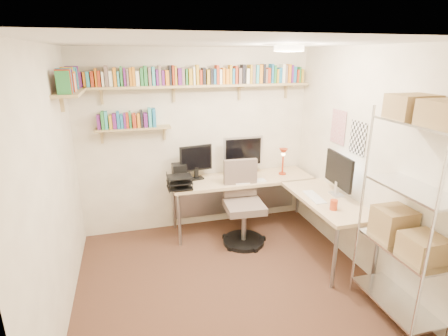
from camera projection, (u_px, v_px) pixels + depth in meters
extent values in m
plane|color=#3F281B|center=(227.00, 281.00, 3.88)|extent=(3.20, 3.20, 0.00)
cube|color=beige|center=(197.00, 141.00, 4.87)|extent=(3.20, 0.04, 2.50)
cube|color=beige|center=(53.00, 191.00, 3.08)|extent=(0.04, 3.00, 2.50)
cube|color=beige|center=(364.00, 163.00, 3.90)|extent=(0.04, 3.00, 2.50)
cube|color=beige|center=(295.00, 253.00, 2.12)|extent=(3.20, 0.04, 2.50)
cube|color=white|center=(227.00, 43.00, 3.11)|extent=(3.20, 3.00, 0.04)
cube|color=silver|center=(338.00, 127.00, 4.31)|extent=(0.01, 0.30, 0.42)
cube|color=white|center=(358.00, 138.00, 3.96)|extent=(0.01, 0.28, 0.38)
cylinder|color=#FFEAC6|center=(289.00, 48.00, 3.48)|extent=(0.30, 0.30, 0.06)
cube|color=tan|center=(198.00, 86.00, 4.52)|extent=(3.05, 0.25, 0.03)
cube|color=tan|center=(71.00, 92.00, 3.75)|extent=(0.25, 1.00, 0.03)
cube|color=tan|center=(133.00, 128.00, 4.48)|extent=(0.95, 0.20, 0.02)
cube|color=tan|center=(101.00, 93.00, 4.29)|extent=(0.03, 0.20, 0.20)
cube|color=tan|center=(174.00, 91.00, 4.52)|extent=(0.03, 0.20, 0.20)
cube|color=tan|center=(240.00, 90.00, 4.75)|extent=(0.03, 0.20, 0.20)
cube|color=tan|center=(287.00, 88.00, 4.93)|extent=(0.03, 0.20, 0.20)
cube|color=#1E6E9E|center=(76.00, 79.00, 4.11)|extent=(0.04, 0.14, 0.20)
cube|color=#5E1D6D|center=(80.00, 80.00, 4.13)|extent=(0.04, 0.14, 0.17)
cube|color=orange|center=(85.00, 80.00, 4.14)|extent=(0.03, 0.11, 0.17)
cube|color=#3AADAF|center=(88.00, 79.00, 4.15)|extent=(0.04, 0.13, 0.18)
cube|color=#A83116|center=(92.00, 79.00, 4.16)|extent=(0.04, 0.14, 0.18)
cube|color=orange|center=(96.00, 78.00, 4.16)|extent=(0.02, 0.12, 0.21)
cube|color=#A83116|center=(99.00, 79.00, 4.18)|extent=(0.03, 0.13, 0.19)
cube|color=white|center=(103.00, 79.00, 4.19)|extent=(0.03, 0.11, 0.17)
cube|color=#7B6459|center=(106.00, 76.00, 4.19)|extent=(0.04, 0.13, 0.25)
cube|color=white|center=(111.00, 79.00, 4.21)|extent=(0.04, 0.11, 0.18)
cube|color=orange|center=(115.00, 77.00, 4.22)|extent=(0.03, 0.14, 0.22)
cube|color=#3AADAF|center=(118.00, 79.00, 4.24)|extent=(0.02, 0.15, 0.18)
cube|color=#297C39|center=(121.00, 76.00, 4.24)|extent=(0.03, 0.14, 0.23)
cube|color=#5E1D6D|center=(125.00, 77.00, 4.25)|extent=(0.03, 0.13, 0.22)
cube|color=#7B6459|center=(128.00, 77.00, 4.26)|extent=(0.02, 0.13, 0.21)
cube|color=orange|center=(131.00, 77.00, 4.27)|extent=(0.03, 0.11, 0.22)
cube|color=orange|center=(134.00, 77.00, 4.27)|extent=(0.03, 0.13, 0.22)
cube|color=white|center=(137.00, 78.00, 4.29)|extent=(0.04, 0.13, 0.18)
cube|color=#297C39|center=(142.00, 77.00, 4.30)|extent=(0.03, 0.13, 0.21)
cube|color=#297C39|center=(145.00, 76.00, 4.31)|extent=(0.04, 0.15, 0.24)
cube|color=#7B6459|center=(150.00, 77.00, 4.32)|extent=(0.03, 0.13, 0.22)
cube|color=#3AADAF|center=(153.00, 76.00, 4.34)|extent=(0.03, 0.14, 0.22)
cube|color=#5E1D6D|center=(157.00, 77.00, 4.35)|extent=(0.03, 0.13, 0.19)
cube|color=#7B6459|center=(160.00, 75.00, 4.35)|extent=(0.03, 0.13, 0.25)
cube|color=#5E1D6D|center=(163.00, 78.00, 4.37)|extent=(0.03, 0.11, 0.18)
cube|color=orange|center=(167.00, 78.00, 4.38)|extent=(0.04, 0.13, 0.18)
cube|color=black|center=(170.00, 75.00, 4.39)|extent=(0.03, 0.12, 0.24)
cube|color=#A83116|center=(173.00, 75.00, 4.39)|extent=(0.02, 0.13, 0.24)
cube|color=gold|center=(175.00, 75.00, 4.40)|extent=(0.03, 0.14, 0.24)
cube|color=#5E1D6D|center=(179.00, 77.00, 4.42)|extent=(0.04, 0.13, 0.21)
cube|color=#7B6459|center=(183.00, 76.00, 4.43)|extent=(0.04, 0.11, 0.21)
cube|color=#297C39|center=(186.00, 77.00, 4.45)|extent=(0.02, 0.13, 0.19)
cube|color=gold|center=(190.00, 77.00, 4.46)|extent=(0.04, 0.13, 0.20)
cube|color=white|center=(194.00, 76.00, 4.47)|extent=(0.02, 0.12, 0.22)
cube|color=gold|center=(197.00, 75.00, 4.47)|extent=(0.04, 0.12, 0.25)
cube|color=#A83116|center=(200.00, 77.00, 4.49)|extent=(0.03, 0.15, 0.18)
cube|color=black|center=(204.00, 76.00, 4.50)|extent=(0.04, 0.13, 0.21)
cube|color=gold|center=(207.00, 77.00, 4.52)|extent=(0.04, 0.13, 0.18)
cube|color=black|center=(211.00, 77.00, 4.53)|extent=(0.04, 0.14, 0.20)
cube|color=#1E6E9E|center=(214.00, 77.00, 4.54)|extent=(0.03, 0.12, 0.19)
cube|color=#A83116|center=(217.00, 75.00, 4.54)|extent=(0.03, 0.14, 0.24)
cube|color=white|center=(220.00, 77.00, 4.56)|extent=(0.03, 0.13, 0.19)
cube|color=orange|center=(223.00, 76.00, 4.57)|extent=(0.03, 0.13, 0.21)
cube|color=orange|center=(227.00, 76.00, 4.58)|extent=(0.04, 0.12, 0.19)
cube|color=gold|center=(230.00, 74.00, 4.59)|extent=(0.03, 0.12, 0.24)
cube|color=#1E6E9E|center=(233.00, 76.00, 4.60)|extent=(0.03, 0.12, 0.19)
cube|color=#A83116|center=(235.00, 75.00, 4.61)|extent=(0.03, 0.12, 0.23)
cube|color=#7B6459|center=(239.00, 76.00, 4.63)|extent=(0.04, 0.13, 0.20)
cube|color=black|center=(243.00, 74.00, 4.63)|extent=(0.04, 0.13, 0.25)
cube|color=white|center=(247.00, 76.00, 4.65)|extent=(0.04, 0.13, 0.19)
cube|color=gold|center=(250.00, 74.00, 4.66)|extent=(0.03, 0.14, 0.24)
cube|color=#7B6459|center=(253.00, 74.00, 4.67)|extent=(0.04, 0.12, 0.24)
cube|color=#3AADAF|center=(256.00, 74.00, 4.68)|extent=(0.04, 0.12, 0.24)
cube|color=orange|center=(260.00, 74.00, 4.69)|extent=(0.04, 0.14, 0.24)
cube|color=black|center=(263.00, 74.00, 4.70)|extent=(0.04, 0.13, 0.25)
cube|color=#7B6459|center=(265.00, 76.00, 4.72)|extent=(0.02, 0.14, 0.19)
cube|color=#A83116|center=(268.00, 75.00, 4.73)|extent=(0.04, 0.12, 0.20)
cube|color=#1E6E9E|center=(271.00, 73.00, 4.73)|extent=(0.03, 0.13, 0.25)
cube|color=#297C39|center=(274.00, 74.00, 4.75)|extent=(0.03, 0.13, 0.23)
cube|color=gold|center=(276.00, 76.00, 4.76)|extent=(0.03, 0.14, 0.18)
cube|color=#1E6E9E|center=(279.00, 75.00, 4.77)|extent=(0.04, 0.12, 0.20)
cube|color=white|center=(282.00, 73.00, 4.78)|extent=(0.04, 0.13, 0.25)
cube|color=#7B6459|center=(285.00, 74.00, 4.79)|extent=(0.03, 0.12, 0.23)
cube|color=orange|center=(288.00, 73.00, 4.80)|extent=(0.04, 0.13, 0.24)
cube|color=#5E1D6D|center=(291.00, 74.00, 4.81)|extent=(0.03, 0.15, 0.24)
cube|color=#1E6E9E|center=(293.00, 74.00, 4.83)|extent=(0.04, 0.11, 0.22)
cube|color=#A83116|center=(296.00, 76.00, 4.84)|extent=(0.03, 0.12, 0.17)
cube|color=#297C39|center=(298.00, 75.00, 4.85)|extent=(0.02, 0.11, 0.21)
cube|color=gold|center=(301.00, 76.00, 4.86)|extent=(0.03, 0.13, 0.18)
cube|color=#297C39|center=(63.00, 83.00, 3.31)|extent=(0.12, 0.03, 0.22)
cube|color=#A83116|center=(64.00, 82.00, 3.35)|extent=(0.14, 0.04, 0.23)
cube|color=#1E6E9E|center=(64.00, 81.00, 3.39)|extent=(0.14, 0.03, 0.24)
cube|color=#1E6E9E|center=(65.00, 84.00, 3.44)|extent=(0.12, 0.03, 0.18)
cube|color=black|center=(66.00, 82.00, 3.47)|extent=(0.12, 0.04, 0.22)
cube|color=#A83116|center=(67.00, 82.00, 3.51)|extent=(0.14, 0.03, 0.20)
cube|color=#5E1D6D|center=(67.00, 81.00, 3.54)|extent=(0.12, 0.03, 0.22)
cube|color=white|center=(68.00, 83.00, 3.59)|extent=(0.15, 0.03, 0.18)
cube|color=gold|center=(68.00, 79.00, 3.61)|extent=(0.12, 0.02, 0.25)
cube|color=orange|center=(68.00, 81.00, 3.64)|extent=(0.14, 0.04, 0.20)
cube|color=black|center=(69.00, 82.00, 3.69)|extent=(0.13, 0.03, 0.18)
cube|color=#5E1D6D|center=(70.00, 82.00, 3.72)|extent=(0.14, 0.02, 0.17)
cube|color=#3AADAF|center=(70.00, 79.00, 3.74)|extent=(0.12, 0.02, 0.24)
cube|color=orange|center=(70.00, 81.00, 3.78)|extent=(0.12, 0.03, 0.20)
cube|color=#1E6E9E|center=(71.00, 79.00, 3.81)|extent=(0.15, 0.04, 0.22)
cube|color=#297C39|center=(71.00, 79.00, 3.85)|extent=(0.14, 0.04, 0.21)
cube|color=orange|center=(72.00, 80.00, 3.89)|extent=(0.13, 0.03, 0.19)
cube|color=#3AADAF|center=(72.00, 78.00, 3.91)|extent=(0.11, 0.03, 0.23)
cube|color=#5E1D6D|center=(72.00, 77.00, 3.95)|extent=(0.14, 0.03, 0.24)
cube|color=#7B6459|center=(73.00, 80.00, 4.00)|extent=(0.12, 0.04, 0.18)
cube|color=gold|center=(74.00, 79.00, 4.04)|extent=(0.13, 0.03, 0.19)
cube|color=gold|center=(74.00, 77.00, 4.07)|extent=(0.12, 0.03, 0.23)
cube|color=#5E1D6D|center=(99.00, 122.00, 4.35)|extent=(0.04, 0.11, 0.18)
cube|color=#297C39|center=(103.00, 120.00, 4.35)|extent=(0.04, 0.14, 0.22)
cube|color=#3AADAF|center=(106.00, 120.00, 4.36)|extent=(0.04, 0.11, 0.22)
cube|color=gold|center=(111.00, 122.00, 4.38)|extent=(0.04, 0.15, 0.17)
cube|color=#5E1D6D|center=(114.00, 121.00, 4.39)|extent=(0.04, 0.11, 0.19)
cube|color=#1E6E9E|center=(118.00, 120.00, 4.40)|extent=(0.03, 0.11, 0.21)
cube|color=#1E6E9E|center=(122.00, 121.00, 4.42)|extent=(0.03, 0.12, 0.18)
cube|color=#5E1D6D|center=(125.00, 121.00, 4.43)|extent=(0.03, 0.11, 0.19)
cube|color=#A83116|center=(127.00, 120.00, 4.43)|extent=(0.03, 0.12, 0.19)
cube|color=#297C39|center=(130.00, 119.00, 4.44)|extent=(0.02, 0.12, 0.21)
cube|color=#A83116|center=(134.00, 121.00, 4.46)|extent=(0.04, 0.15, 0.18)
cube|color=orange|center=(139.00, 120.00, 4.47)|extent=(0.04, 0.12, 0.18)
cube|color=black|center=(141.00, 119.00, 4.47)|extent=(0.03, 0.13, 0.22)
cube|color=#5E1D6D|center=(145.00, 120.00, 4.49)|extent=(0.04, 0.13, 0.18)
cube|color=#3AADAF|center=(150.00, 117.00, 4.50)|extent=(0.04, 0.12, 0.24)
cube|color=#1E6E9E|center=(154.00, 117.00, 4.51)|extent=(0.04, 0.15, 0.23)
cube|color=#D5C08A|center=(242.00, 179.00, 4.87)|extent=(1.97, 0.62, 0.04)
cube|color=#D5C08A|center=(328.00, 200.00, 4.19)|extent=(0.62, 1.35, 0.04)
cylinder|color=gray|center=(179.00, 220.00, 4.52)|extent=(0.04, 0.04, 0.72)
cylinder|color=gray|center=(174.00, 204.00, 4.99)|extent=(0.04, 0.04, 0.72)
cylinder|color=gray|center=(298.00, 191.00, 5.49)|extent=(0.04, 0.04, 0.72)
cylinder|color=gray|center=(335.00, 258.00, 3.67)|extent=(0.04, 0.04, 0.72)
cylinder|color=gray|center=(376.00, 251.00, 3.80)|extent=(0.04, 0.04, 0.72)
cube|color=gray|center=(236.00, 194.00, 5.22)|extent=(1.86, 0.02, 0.57)
cube|color=silver|center=(243.00, 152.00, 4.89)|extent=(0.57, 0.03, 0.43)
cube|color=black|center=(244.00, 152.00, 4.87)|extent=(0.51, 0.00, 0.37)
cube|color=black|center=(196.00, 158.00, 4.73)|extent=(0.46, 0.03, 0.35)
cube|color=black|center=(339.00, 170.00, 4.17)|extent=(0.03, 0.60, 0.39)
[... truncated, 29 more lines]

